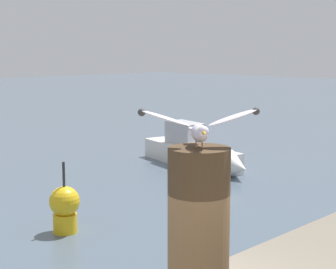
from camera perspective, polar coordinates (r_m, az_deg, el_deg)
name	(u,v)px	position (r m, az deg, el deg)	size (l,w,h in m)	color
mooring_post	(199,230)	(3.29, 3.16, -9.79)	(0.36, 0.36, 0.98)	#4C3823
seagull	(200,127)	(3.15, 3.26, 0.82)	(0.59, 0.53, 0.23)	tan
boat_white	(198,154)	(15.99, 3.05, -1.96)	(1.95, 4.51, 1.34)	silver
channel_buoy	(65,207)	(10.44, -10.55, -7.35)	(0.56, 0.56, 1.33)	yellow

